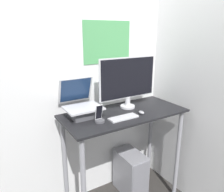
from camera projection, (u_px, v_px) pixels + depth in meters
wall_back at (105, 75)px, 2.24m from camera, size 6.00×0.06×2.60m
wall_side_right at (199, 79)px, 2.07m from camera, size 0.05×6.00×2.60m
desk at (124, 131)px, 2.09m from camera, size 1.17×0.54×1.01m
laptop at (82, 107)px, 1.92m from camera, size 0.31×0.33×0.33m
monitor at (128, 81)px, 2.09m from camera, size 0.62×0.14×0.50m
keyboard at (123, 117)px, 1.89m from camera, size 0.27×0.09×0.02m
mouse at (141, 112)px, 1.99m from camera, size 0.04×0.06×0.03m
cell_phone at (99, 118)px, 1.81m from camera, size 0.08×0.08×0.15m
computer_tower at (130, 172)px, 2.42m from camera, size 0.23×0.38×0.47m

